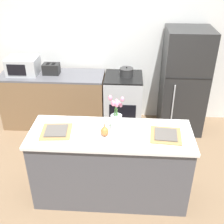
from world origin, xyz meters
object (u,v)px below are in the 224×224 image
Objects in this scene: flower_vase at (116,118)px; stove_range at (123,102)px; cooking_pot at (127,72)px; plate_setting_left at (56,131)px; pear_figurine at (105,131)px; toaster at (51,69)px; plate_setting_right at (166,135)px; microwave at (23,66)px; refrigerator at (184,82)px.

stove_range is at bearing 88.39° from flower_vase.
plate_setting_left is at bearing -114.40° from cooking_pot.
stove_range is 1.82m from plate_setting_left.
pear_figurine is 1.95m from toaster.
pear_figurine is at bearing -177.31° from plate_setting_right.
toaster is 0.45m from microwave.
refrigerator reaches higher than toaster.
toaster is (-1.12, 1.56, -0.06)m from flower_vase.
pear_figurine reaches higher than plate_setting_left.
cooking_pot is at bearing 82.98° from pear_figurine.
plate_setting_right is at bearing -44.85° from toaster.
plate_setting_right is at bearing -105.68° from refrigerator.
pear_figurine is at bearing -97.02° from cooking_pot.
pear_figurine reaches higher than plate_setting_right.
toaster reaches higher than cooking_pot.
toaster is at bearing 125.49° from flower_vase.
pear_figurine is at bearing -48.84° from microwave.
flower_vase is (-0.04, -1.54, 0.60)m from stove_range.
plate_setting_left is at bearing -74.28° from toaster.
plate_setting_left is 1.26× the size of toaster.
stove_range is 2.13× the size of flower_vase.
cooking_pot is at bearing 179.32° from refrigerator.
plate_setting_right is 0.74× the size of microwave.
cooking_pot is at bearing 0.42° from microwave.
refrigerator reaches higher than microwave.
flower_vase is 1.55m from cooking_pot.
microwave reaches higher than stove_range.
refrigerator is at bearing -0.68° from cooking_pot.
cooking_pot reaches higher than stove_range.
stove_range is at bearing -179.96° from refrigerator.
toaster reaches higher than plate_setting_left.
refrigerator is at bearing 0.03° from microwave.
toaster reaches higher than stove_range.
flower_vase is 1.21× the size of plate_setting_right.
pear_figurine is 0.54m from plate_setting_left.
plate_setting_left is 1.00× the size of plate_setting_right.
flower_vase is 0.56m from plate_setting_right.
plate_setting_right is (-0.45, -1.62, 0.08)m from refrigerator.
pear_figurine is (-0.16, -1.65, 0.51)m from stove_range.
pear_figurine is 0.66m from plate_setting_right.
refrigerator is at bearing 56.06° from pear_figurine.
flower_vase is at bearing 43.73° from pear_figurine.
cooking_pot is at bearing 105.47° from plate_setting_right.
microwave reaches higher than pear_figurine.
cooking_pot is at bearing 14.57° from stove_range.
plate_setting_left is 1.19m from plate_setting_right.
pear_figurine is at bearing -59.23° from toaster.
plate_setting_right is at bearing -8.60° from flower_vase.
plate_setting_left is at bearing -113.25° from stove_range.
flower_vase is 1.92m from toaster.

